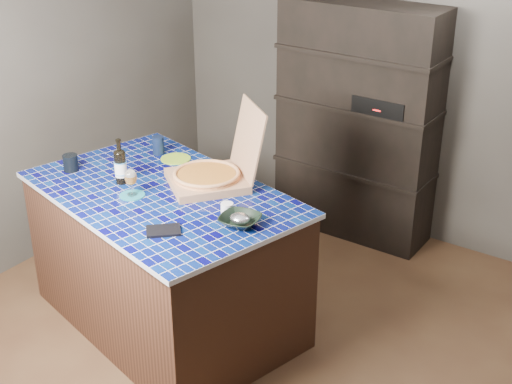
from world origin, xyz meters
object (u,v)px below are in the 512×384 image
Objects in this scene: mead_bottle at (120,166)px; dvd_case at (163,231)px; kitchen_island at (166,258)px; bowl at (240,221)px; wine_glass at (131,178)px; pizza_box at (211,174)px.

mead_bottle reaches higher than dvd_case.
bowl is (0.63, -0.07, 0.49)m from kitchen_island.
dvd_case is at bearing -134.68° from bowl.
wine_glass is at bearing -28.63° from mead_bottle.
pizza_box is 3.80× the size of dvd_case.
dvd_case reaches higher than kitchen_island.
dvd_case is (0.44, -0.23, -0.11)m from wine_glass.
pizza_box is 0.65m from dvd_case.
mead_bottle is 0.21m from wine_glass.
wine_glass is at bearing -88.41° from pizza_box.
pizza_box is at bearing 32.89° from mead_bottle.
pizza_box reaches higher than kitchen_island.
dvd_case is at bearing -27.47° from mead_bottle.
wine_glass is 0.51m from dvd_case.
pizza_box is 2.42× the size of mead_bottle.
kitchen_island is at bearing 173.50° from bowl.
wine_glass is at bearing -112.87° from kitchen_island.
kitchen_island is 0.68m from dvd_case.
kitchen_island is 0.80m from bowl.
pizza_box reaches higher than dvd_case.
mead_bottle is at bearing 178.13° from bowl.
pizza_box is 0.55m from mead_bottle.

